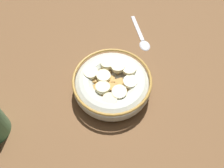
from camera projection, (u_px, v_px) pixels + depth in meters
ground_plane at (112, 93)px, 60.40cm from camera, size 92.02×92.02×2.00cm
cereal_bowl at (112, 84)px, 57.20cm from camera, size 17.58×17.58×5.78cm
spoon at (143, 39)px, 67.75cm from camera, size 13.21×4.31×0.80cm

